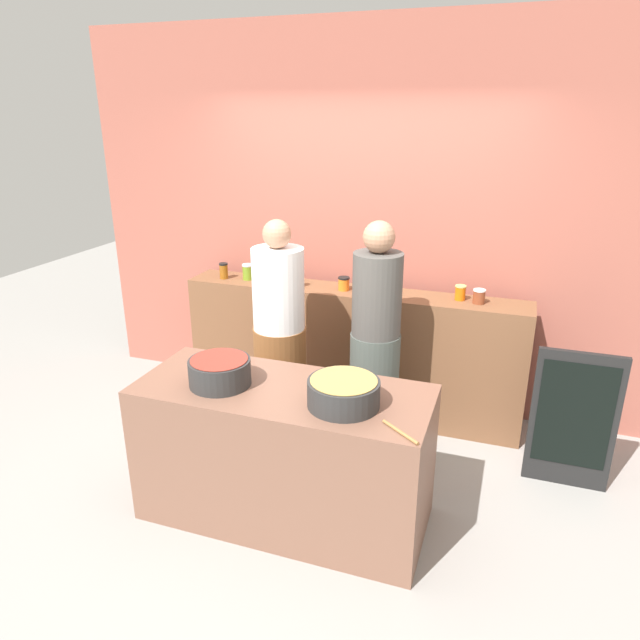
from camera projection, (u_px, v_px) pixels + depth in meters
The scene contains 19 objects.
ground at pixel (303, 485), 3.83m from camera, with size 12.00×12.00×0.00m, color gray.
storefront_wall at pixel (365, 222), 4.60m from camera, with size 4.80×0.12×3.00m, color #A35748.
display_shelf at pixel (351, 352), 4.63m from camera, with size 2.70×0.36×1.04m, color brown.
prep_table at pixel (284, 453), 3.42m from camera, with size 1.70×0.70×0.86m, color brown.
preserve_jar_0 at pixel (224, 271), 4.73m from camera, with size 0.07×0.07×0.13m.
preserve_jar_1 at pixel (248, 272), 4.70m from camera, with size 0.09×0.09×0.13m.
preserve_jar_2 at pixel (272, 276), 4.62m from camera, with size 0.09×0.09×0.10m.
preserve_jar_3 at pixel (287, 277), 4.56m from camera, with size 0.07×0.07×0.12m.
preserve_jar_4 at pixel (297, 279), 4.50m from camera, with size 0.07×0.07×0.13m.
preserve_jar_5 at pixel (344, 284), 4.43m from camera, with size 0.09×0.09×0.10m.
preserve_jar_6 at pixel (364, 285), 4.36m from camera, with size 0.09×0.09×0.13m.
preserve_jar_7 at pixel (460, 293), 4.20m from camera, with size 0.08×0.08×0.11m.
preserve_jar_8 at pixel (479, 296), 4.13m from camera, with size 0.09×0.09×0.10m.
cooking_pot_left at pixel (220, 372), 3.30m from camera, with size 0.36×0.36×0.16m.
cooking_pot_center at pixel (344, 393), 3.06m from camera, with size 0.39×0.39×0.15m.
wooden_spoon at pixel (400, 432), 2.81m from camera, with size 0.02×0.02×0.25m, color #9E703D.
cook_with_tongs at pixel (280, 349), 4.06m from camera, with size 0.37×0.37×1.68m.
cook_in_cap at pixel (375, 354), 3.95m from camera, with size 0.34×0.34×1.69m.
chalkboard_sign at pixel (573, 420), 3.69m from camera, with size 0.53×0.05×0.95m.
Camera 1 is at (1.17, -3.00, 2.36)m, focal length 32.30 mm.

